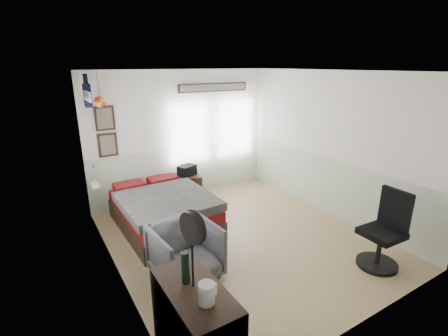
{
  "coord_description": "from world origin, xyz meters",
  "views": [
    {
      "loc": [
        -2.77,
        -3.97,
        2.8
      ],
      "look_at": [
        -0.1,
        0.4,
        1.15
      ],
      "focal_mm": 26.0,
      "sensor_mm": 36.0,
      "label": 1
    }
  ],
  "objects_px": {
    "armchair": "(185,251)",
    "bed": "(163,211)",
    "nightstand": "(188,187)",
    "task_chair": "(384,236)",
    "dresser": "(195,329)"
  },
  "relations": [
    {
      "from": "dresser",
      "to": "task_chair",
      "type": "distance_m",
      "value": 3.05
    },
    {
      "from": "bed",
      "to": "nightstand",
      "type": "height_order",
      "value": "bed"
    },
    {
      "from": "dresser",
      "to": "bed",
      "type": "bearing_deg",
      "value": 74.6
    },
    {
      "from": "bed",
      "to": "armchair",
      "type": "height_order",
      "value": "armchair"
    },
    {
      "from": "task_chair",
      "to": "bed",
      "type": "bearing_deg",
      "value": 132.16
    },
    {
      "from": "bed",
      "to": "task_chair",
      "type": "relative_size",
      "value": 1.8
    },
    {
      "from": "armchair",
      "to": "bed",
      "type": "bearing_deg",
      "value": 76.03
    },
    {
      "from": "bed",
      "to": "task_chair",
      "type": "xyz_separation_m",
      "value": [
        2.27,
        -2.72,
        0.15
      ]
    },
    {
      "from": "bed",
      "to": "dresser",
      "type": "bearing_deg",
      "value": -106.37
    },
    {
      "from": "armchair",
      "to": "task_chair",
      "type": "height_order",
      "value": "task_chair"
    },
    {
      "from": "task_chair",
      "to": "nightstand",
      "type": "bearing_deg",
      "value": 112.81
    },
    {
      "from": "armchair",
      "to": "dresser",
      "type": "bearing_deg",
      "value": -115.1
    },
    {
      "from": "armchair",
      "to": "nightstand",
      "type": "xyz_separation_m",
      "value": [
        1.17,
        2.42,
        -0.11
      ]
    },
    {
      "from": "armchair",
      "to": "nightstand",
      "type": "bearing_deg",
      "value": 60.17
    },
    {
      "from": "task_chair",
      "to": "armchair",
      "type": "bearing_deg",
      "value": 156.48
    }
  ]
}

